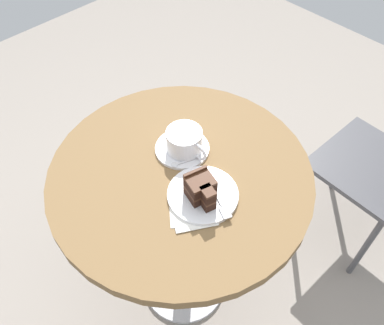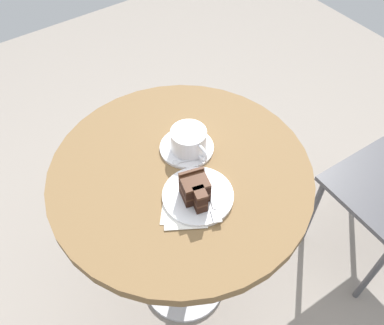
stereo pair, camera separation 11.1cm
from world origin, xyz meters
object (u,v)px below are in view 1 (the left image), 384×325
(cake_plate, at_px, (203,195))
(teaspoon, at_px, (182,163))
(cake_slice, at_px, (201,189))
(coffee_cup, at_px, (185,141))
(napkin, at_px, (193,209))
(saucer, at_px, (182,149))
(fork, at_px, (219,200))

(cake_plate, bearing_deg, teaspoon, 163.73)
(teaspoon, distance_m, cake_slice, 0.13)
(coffee_cup, height_order, napkin, coffee_cup)
(saucer, xyz_separation_m, coffee_cup, (0.01, 0.00, 0.04))
(fork, distance_m, napkin, 0.07)
(saucer, relative_size, napkin, 0.92)
(saucer, distance_m, cake_plate, 0.18)
(teaspoon, distance_m, napkin, 0.15)
(saucer, distance_m, teaspoon, 0.06)
(saucer, xyz_separation_m, cake_slice, (0.16, -0.09, 0.04))
(teaspoon, relative_size, fork, 0.62)
(coffee_cup, relative_size, cake_plate, 0.73)
(cake_slice, bearing_deg, teaspoon, 159.54)
(saucer, xyz_separation_m, fork, (0.21, -0.06, 0.01))
(teaspoon, bearing_deg, saucer, -111.11)
(cake_slice, bearing_deg, cake_plate, 109.05)
(teaspoon, relative_size, cake_plate, 0.48)
(coffee_cup, bearing_deg, napkin, -37.76)
(teaspoon, distance_m, cake_plate, 0.12)
(coffee_cup, relative_size, teaspoon, 1.53)
(cake_plate, height_order, napkin, cake_plate)
(saucer, height_order, teaspoon, teaspoon)
(saucer, height_order, cake_slice, cake_slice)
(cake_slice, bearing_deg, napkin, -78.77)
(cake_plate, height_order, cake_slice, cake_slice)
(saucer, bearing_deg, cake_slice, -27.52)
(coffee_cup, distance_m, teaspoon, 0.06)
(cake_slice, xyz_separation_m, napkin, (0.01, -0.04, -0.04))
(teaspoon, xyz_separation_m, fork, (0.16, -0.02, 0.00))
(coffee_cup, xyz_separation_m, fork, (0.20, -0.06, -0.03))
(saucer, relative_size, cake_slice, 1.63)
(teaspoon, height_order, fork, fork)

